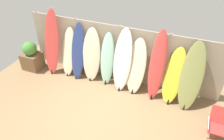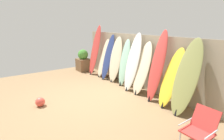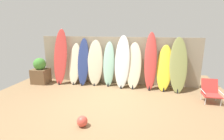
{
  "view_description": "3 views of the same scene",
  "coord_description": "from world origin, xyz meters",
  "px_view_note": "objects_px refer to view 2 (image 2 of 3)",
  "views": [
    {
      "loc": [
        1.98,
        -3.41,
        4.33
      ],
      "look_at": [
        0.23,
        0.86,
        1.08
      ],
      "focal_mm": 35.0,
      "sensor_mm": 36.0,
      "label": 1
    },
    {
      "loc": [
        4.37,
        -2.14,
        2.13
      ],
      "look_at": [
        0.17,
        0.84,
        0.78
      ],
      "focal_mm": 28.0,
      "sensor_mm": 36.0,
      "label": 2
    },
    {
      "loc": [
        1.11,
        -4.52,
        2.17
      ],
      "look_at": [
        0.06,
        0.7,
        0.84
      ],
      "focal_mm": 28.0,
      "sensor_mm": 36.0,
      "label": 3
    }
  ],
  "objects_px": {
    "surfboard_red_7": "(157,67)",
    "surfboard_yellow_8": "(171,78)",
    "surfboard_white_5": "(133,62)",
    "surfboard_olive_9": "(186,78)",
    "surfboard_seafoam_4": "(124,63)",
    "surfboard_cream_6": "(142,69)",
    "planter_box": "(83,61)",
    "beach_ball": "(40,102)",
    "surfboard_red_0": "(95,50)",
    "beach_chair": "(201,126)",
    "surfboard_cream_1": "(103,58)",
    "surfboard_cream_3": "(115,60)",
    "surfboard_navy_2": "(108,57)"
  },
  "relations": [
    {
      "from": "surfboard_red_7",
      "to": "beach_chair",
      "type": "distance_m",
      "value": 2.04
    },
    {
      "from": "surfboard_cream_1",
      "to": "surfboard_red_7",
      "type": "height_order",
      "value": "surfboard_red_7"
    },
    {
      "from": "surfboard_olive_9",
      "to": "surfboard_seafoam_4",
      "type": "bearing_deg",
      "value": 177.66
    },
    {
      "from": "planter_box",
      "to": "surfboard_red_7",
      "type": "bearing_deg",
      "value": 3.05
    },
    {
      "from": "surfboard_seafoam_4",
      "to": "surfboard_yellow_8",
      "type": "height_order",
      "value": "surfboard_seafoam_4"
    },
    {
      "from": "surfboard_red_7",
      "to": "surfboard_cream_1",
      "type": "bearing_deg",
      "value": 178.92
    },
    {
      "from": "surfboard_red_0",
      "to": "beach_chair",
      "type": "distance_m",
      "value": 5.26
    },
    {
      "from": "surfboard_seafoam_4",
      "to": "surfboard_red_7",
      "type": "distance_m",
      "value": 1.52
    },
    {
      "from": "surfboard_navy_2",
      "to": "surfboard_cream_6",
      "type": "relative_size",
      "value": 1.07
    },
    {
      "from": "surfboard_cream_6",
      "to": "beach_chair",
      "type": "height_order",
      "value": "surfboard_cream_6"
    },
    {
      "from": "surfboard_cream_3",
      "to": "planter_box",
      "type": "height_order",
      "value": "surfboard_cream_3"
    },
    {
      "from": "surfboard_cream_1",
      "to": "surfboard_olive_9",
      "type": "xyz_separation_m",
      "value": [
        3.78,
        -0.09,
        0.14
      ]
    },
    {
      "from": "surfboard_red_0",
      "to": "surfboard_navy_2",
      "type": "relative_size",
      "value": 1.2
    },
    {
      "from": "surfboard_yellow_8",
      "to": "surfboard_olive_9",
      "type": "relative_size",
      "value": 0.85
    },
    {
      "from": "surfboard_cream_3",
      "to": "surfboard_yellow_8",
      "type": "xyz_separation_m",
      "value": [
        2.52,
        -0.05,
        -0.07
      ]
    },
    {
      "from": "surfboard_cream_3",
      "to": "surfboard_seafoam_4",
      "type": "height_order",
      "value": "surfboard_cream_3"
    },
    {
      "from": "surfboard_seafoam_4",
      "to": "beach_ball",
      "type": "distance_m",
      "value": 2.98
    },
    {
      "from": "surfboard_navy_2",
      "to": "planter_box",
      "type": "height_order",
      "value": "surfboard_navy_2"
    },
    {
      "from": "surfboard_red_0",
      "to": "beach_chair",
      "type": "height_order",
      "value": "surfboard_red_0"
    },
    {
      "from": "surfboard_cream_1",
      "to": "surfboard_cream_3",
      "type": "height_order",
      "value": "surfboard_cream_3"
    },
    {
      "from": "surfboard_white_5",
      "to": "surfboard_yellow_8",
      "type": "distance_m",
      "value": 1.49
    },
    {
      "from": "surfboard_red_7",
      "to": "surfboard_seafoam_4",
      "type": "bearing_deg",
      "value": 177.69
    },
    {
      "from": "surfboard_navy_2",
      "to": "surfboard_red_7",
      "type": "relative_size",
      "value": 0.87
    },
    {
      "from": "beach_chair",
      "to": "planter_box",
      "type": "relative_size",
      "value": 0.64
    },
    {
      "from": "surfboard_olive_9",
      "to": "beach_ball",
      "type": "bearing_deg",
      "value": -130.71
    },
    {
      "from": "surfboard_red_7",
      "to": "surfboard_navy_2",
      "type": "bearing_deg",
      "value": 179.16
    },
    {
      "from": "surfboard_navy_2",
      "to": "beach_ball",
      "type": "relative_size",
      "value": 7.16
    },
    {
      "from": "surfboard_cream_3",
      "to": "surfboard_white_5",
      "type": "height_order",
      "value": "surfboard_white_5"
    },
    {
      "from": "surfboard_cream_6",
      "to": "beach_ball",
      "type": "xyz_separation_m",
      "value": [
        -0.9,
        -2.85,
        -0.68
      ]
    },
    {
      "from": "surfboard_cream_3",
      "to": "surfboard_navy_2",
      "type": "bearing_deg",
      "value": -176.88
    },
    {
      "from": "surfboard_red_7",
      "to": "surfboard_yellow_8",
      "type": "bearing_deg",
      "value": 1.16
    },
    {
      "from": "surfboard_cream_1",
      "to": "surfboard_navy_2",
      "type": "xyz_separation_m",
      "value": [
        0.35,
        -0.02,
        0.1
      ]
    },
    {
      "from": "surfboard_white_5",
      "to": "surfboard_olive_9",
      "type": "height_order",
      "value": "surfboard_white_5"
    },
    {
      "from": "surfboard_seafoam_4",
      "to": "surfboard_cream_6",
      "type": "height_order",
      "value": "surfboard_seafoam_4"
    },
    {
      "from": "surfboard_cream_3",
      "to": "surfboard_red_7",
      "type": "distance_m",
      "value": 2.04
    },
    {
      "from": "surfboard_cream_3",
      "to": "surfboard_seafoam_4",
      "type": "distance_m",
      "value": 0.53
    },
    {
      "from": "surfboard_navy_2",
      "to": "surfboard_cream_6",
      "type": "xyz_separation_m",
      "value": [
        1.92,
        -0.02,
        -0.06
      ]
    },
    {
      "from": "surfboard_cream_6",
      "to": "surfboard_seafoam_4",
      "type": "bearing_deg",
      "value": 177.15
    },
    {
      "from": "surfboard_cream_1",
      "to": "surfboard_yellow_8",
      "type": "distance_m",
      "value": 3.34
    },
    {
      "from": "surfboard_cream_6",
      "to": "beach_ball",
      "type": "distance_m",
      "value": 3.07
    },
    {
      "from": "surfboard_cream_6",
      "to": "surfboard_white_5",
      "type": "bearing_deg",
      "value": -176.57
    },
    {
      "from": "surfboard_white_5",
      "to": "planter_box",
      "type": "distance_m",
      "value": 3.23
    },
    {
      "from": "surfboard_yellow_8",
      "to": "surfboard_red_7",
      "type": "bearing_deg",
      "value": -178.84
    },
    {
      "from": "surfboard_cream_1",
      "to": "surfboard_olive_9",
      "type": "distance_m",
      "value": 3.78
    },
    {
      "from": "surfboard_cream_1",
      "to": "surfboard_seafoam_4",
      "type": "bearing_deg",
      "value": 0.3
    },
    {
      "from": "surfboard_cream_3",
      "to": "surfboard_cream_6",
      "type": "distance_m",
      "value": 1.45
    },
    {
      "from": "surfboard_navy_2",
      "to": "beach_ball",
      "type": "distance_m",
      "value": 3.14
    },
    {
      "from": "surfboard_red_0",
      "to": "beach_ball",
      "type": "distance_m",
      "value": 3.52
    },
    {
      "from": "surfboard_seafoam_4",
      "to": "beach_chair",
      "type": "relative_size",
      "value": 2.56
    },
    {
      "from": "surfboard_cream_6",
      "to": "planter_box",
      "type": "height_order",
      "value": "surfboard_cream_6"
    }
  ]
}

